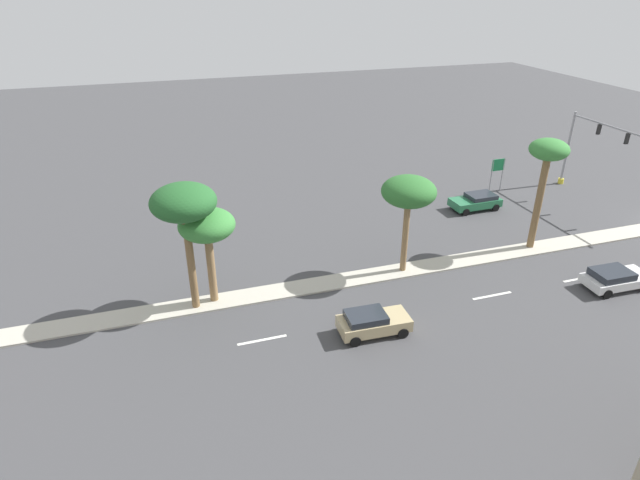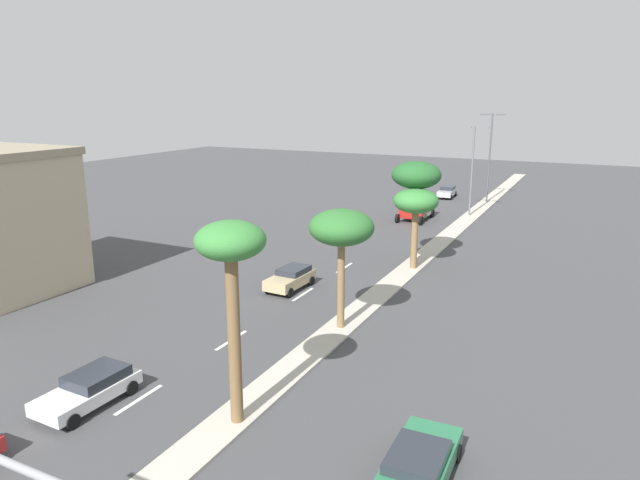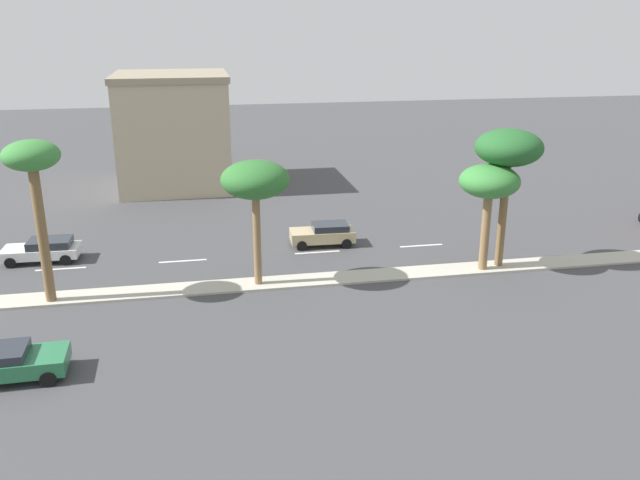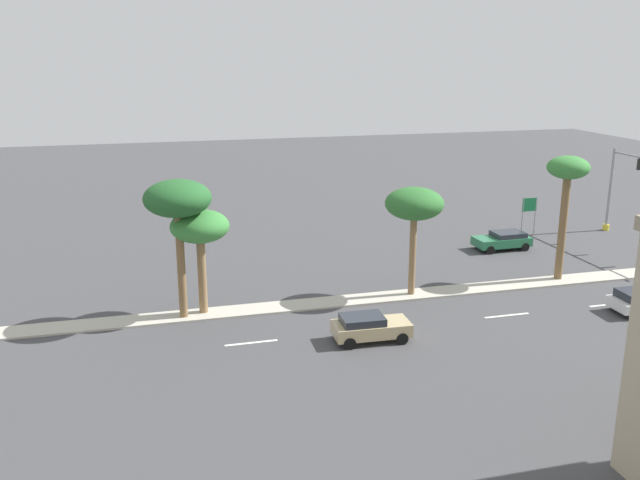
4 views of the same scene
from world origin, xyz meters
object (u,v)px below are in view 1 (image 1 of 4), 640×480
at_px(directional_road_sign, 498,169).
at_px(palm_tree_right, 409,193).
at_px(palm_tree_outboard, 207,227).
at_px(sedan_tan_outboard, 372,322).
at_px(sedan_white_rear, 616,278).
at_px(palm_tree_left, 548,157).
at_px(palm_tree_far, 184,205).
at_px(traffic_signal_gantry, 594,147).
at_px(sedan_green_leading, 476,201).

relative_size(directional_road_sign, palm_tree_right, 0.47).
xyz_separation_m(palm_tree_outboard, sedan_tan_outboard, (-6.10, -8.06, -4.35)).
bearing_deg(sedan_white_rear, palm_tree_right, 62.96).
relative_size(palm_tree_left, palm_tree_far, 1.04).
distance_m(palm_tree_left, palm_tree_right, 10.66).
bearing_deg(traffic_signal_gantry, palm_tree_left, 123.08).
distance_m(sedan_tan_outboard, sedan_white_rear, 16.90).
distance_m(traffic_signal_gantry, palm_tree_right, 23.57).
height_order(palm_tree_right, sedan_tan_outboard, palm_tree_right).
bearing_deg(palm_tree_right, directional_road_sign, -53.62).
relative_size(directional_road_sign, palm_tree_outboard, 0.53).
bearing_deg(sedan_white_rear, directional_road_sign, -8.66).
height_order(palm_tree_left, sedan_tan_outboard, palm_tree_left).
xyz_separation_m(palm_tree_left, sedan_green_leading, (7.59, -0.17, -6.27)).
bearing_deg(directional_road_sign, palm_tree_far, 111.01).
height_order(palm_tree_far, sedan_green_leading, palm_tree_far).
distance_m(traffic_signal_gantry, palm_tree_left, 14.09).
relative_size(directional_road_sign, palm_tree_far, 0.40).
bearing_deg(directional_road_sign, traffic_signal_gantry, -111.97).
bearing_deg(palm_tree_right, palm_tree_outboard, 89.06).
height_order(directional_road_sign, sedan_white_rear, directional_road_sign).
relative_size(sedan_tan_outboard, sedan_white_rear, 0.93).
xyz_separation_m(palm_tree_far, sedan_green_leading, (8.03, -24.75, -6.10)).
xyz_separation_m(palm_tree_far, sedan_tan_outboard, (-5.71, -9.22, -6.07)).
xyz_separation_m(palm_tree_right, sedan_green_leading, (7.84, -10.75, -5.02)).
distance_m(palm_tree_right, sedan_white_rear, 14.51).
relative_size(traffic_signal_gantry, directional_road_sign, 3.95).
bearing_deg(traffic_signal_gantry, sedan_white_rear, 144.26).
xyz_separation_m(palm_tree_outboard, sedan_green_leading, (7.63, -23.58, -4.37)).
relative_size(directional_road_sign, palm_tree_left, 0.39).
xyz_separation_m(traffic_signal_gantry, sedan_white_rear, (-14.01, 10.08, -3.77)).
height_order(palm_tree_outboard, sedan_green_leading, palm_tree_outboard).
distance_m(palm_tree_right, sedan_green_leading, 14.23).
distance_m(traffic_signal_gantry, sedan_white_rear, 17.67).
bearing_deg(palm_tree_left, sedan_white_rear, -166.58).
bearing_deg(sedan_tan_outboard, traffic_signal_gantry, -63.05).
distance_m(palm_tree_right, sedan_tan_outboard, 9.09).
bearing_deg(sedan_tan_outboard, directional_road_sign, -49.35).
distance_m(traffic_signal_gantry, palm_tree_outboard, 35.86).
height_order(palm_tree_right, palm_tree_outboard, palm_tree_right).
height_order(palm_tree_left, sedan_green_leading, palm_tree_left).
bearing_deg(traffic_signal_gantry, sedan_green_leading, 89.88).
bearing_deg(palm_tree_outboard, directional_road_sign, -68.90).
relative_size(traffic_signal_gantry, palm_tree_outboard, 2.08).
height_order(sedan_tan_outboard, sedan_green_leading, sedan_tan_outboard).
bearing_deg(palm_tree_far, sedan_white_rear, -102.94).
bearing_deg(palm_tree_right, sedan_green_leading, -53.89).
height_order(palm_tree_left, palm_tree_outboard, palm_tree_left).
xyz_separation_m(sedan_green_leading, sedan_white_rear, (-14.03, -1.37, -0.01)).
relative_size(palm_tree_right, palm_tree_outboard, 1.11).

